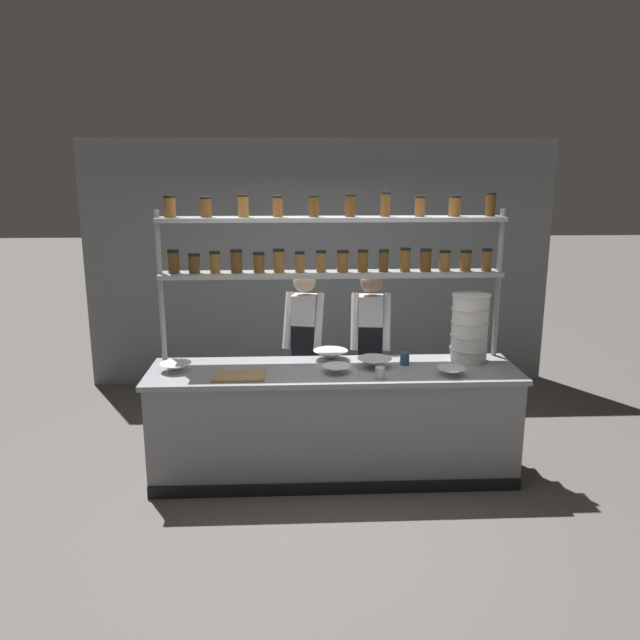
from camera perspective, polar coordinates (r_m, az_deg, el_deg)
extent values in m
plane|color=#5B5651|center=(5.44, 1.22, -13.76)|extent=(40.00, 40.00, 0.00)
cube|color=gray|center=(7.33, -0.01, 5.10)|extent=(5.41, 0.12, 2.85)
cube|color=gray|center=(5.25, 1.25, -9.49)|extent=(2.95, 0.72, 0.88)
cube|color=#999BA0|center=(5.09, 1.27, -4.71)|extent=(3.01, 0.76, 0.04)
cube|color=black|center=(5.09, 1.52, -15.13)|extent=(2.95, 0.03, 0.10)
cylinder|color=#999BA0|center=(5.45, -14.09, -1.80)|extent=(0.04, 0.04, 2.18)
cylinder|color=#999BA0|center=(5.63, 15.68, -1.43)|extent=(0.04, 0.04, 2.18)
cube|color=#999BA0|center=(5.24, 1.07, 4.21)|extent=(2.85, 0.28, 0.04)
cylinder|color=#513314|center=(5.30, -13.23, 5.11)|extent=(0.09, 0.09, 0.17)
cylinder|color=black|center=(5.29, -13.29, 6.15)|extent=(0.09, 0.09, 0.02)
cylinder|color=#513314|center=(5.28, -11.43, 5.00)|extent=(0.10, 0.10, 0.14)
cylinder|color=black|center=(5.26, -11.47, 5.87)|extent=(0.10, 0.10, 0.02)
cylinder|color=brown|center=(5.25, -9.58, 5.14)|extent=(0.09, 0.09, 0.16)
cylinder|color=black|center=(5.24, -9.62, 6.11)|extent=(0.09, 0.09, 0.02)
cylinder|color=#513314|center=(5.23, -7.65, 5.25)|extent=(0.10, 0.10, 0.17)
cylinder|color=black|center=(5.22, -7.68, 6.30)|extent=(0.10, 0.10, 0.02)
cylinder|color=brown|center=(5.22, -5.60, 5.16)|extent=(0.09, 0.09, 0.15)
cylinder|color=black|center=(5.21, -5.63, 6.08)|extent=(0.10, 0.10, 0.02)
cylinder|color=brown|center=(5.21, -3.79, 5.33)|extent=(0.09, 0.09, 0.18)
cylinder|color=black|center=(5.20, -3.80, 6.40)|extent=(0.09, 0.09, 0.02)
cylinder|color=brown|center=(5.21, -1.86, 5.22)|extent=(0.08, 0.08, 0.15)
cylinder|color=black|center=(5.20, -1.87, 6.17)|extent=(0.08, 0.08, 0.02)
cylinder|color=brown|center=(5.22, 0.10, 5.28)|extent=(0.08, 0.08, 0.16)
cylinder|color=black|center=(5.21, 0.10, 6.27)|extent=(0.08, 0.08, 0.02)
cylinder|color=brown|center=(5.23, 2.08, 5.29)|extent=(0.10, 0.10, 0.16)
cylinder|color=black|center=(5.22, 2.09, 6.29)|extent=(0.10, 0.10, 0.02)
cylinder|color=brown|center=(5.25, 3.94, 5.32)|extent=(0.09, 0.09, 0.17)
cylinder|color=black|center=(5.24, 3.96, 6.33)|extent=(0.09, 0.09, 0.02)
cylinder|color=#513314|center=(5.27, 5.85, 5.32)|extent=(0.08, 0.08, 0.17)
cylinder|color=black|center=(5.26, 5.87, 6.33)|extent=(0.08, 0.08, 0.02)
cylinder|color=brown|center=(5.30, 7.80, 5.38)|extent=(0.09, 0.09, 0.18)
cylinder|color=black|center=(5.29, 7.83, 6.45)|extent=(0.09, 0.09, 0.02)
cylinder|color=#513314|center=(5.33, 9.64, 5.32)|extent=(0.10, 0.10, 0.17)
cylinder|color=black|center=(5.32, 9.68, 6.34)|extent=(0.10, 0.10, 0.02)
cylinder|color=brown|center=(5.37, 11.34, 5.23)|extent=(0.09, 0.09, 0.16)
cylinder|color=black|center=(5.36, 11.38, 6.16)|extent=(0.10, 0.10, 0.02)
cylinder|color=brown|center=(5.42, 13.18, 5.20)|extent=(0.09, 0.09, 0.16)
cylinder|color=black|center=(5.41, 13.23, 6.13)|extent=(0.09, 0.09, 0.02)
cylinder|color=brown|center=(5.47, 15.00, 5.23)|extent=(0.09, 0.09, 0.17)
cylinder|color=black|center=(5.46, 15.06, 6.21)|extent=(0.09, 0.09, 0.02)
cube|color=#999BA0|center=(5.19, 1.09, 9.22)|extent=(2.85, 0.28, 0.04)
cylinder|color=brown|center=(5.26, -13.58, 9.95)|extent=(0.10, 0.10, 0.15)
cylinder|color=black|center=(5.26, -13.63, 10.90)|extent=(0.10, 0.10, 0.02)
cylinder|color=brown|center=(5.21, -10.39, 10.03)|extent=(0.09, 0.09, 0.15)
cylinder|color=black|center=(5.21, -10.43, 10.93)|extent=(0.09, 0.09, 0.02)
cylinder|color=brown|center=(5.18, -7.03, 10.22)|extent=(0.09, 0.09, 0.16)
cylinder|color=black|center=(5.18, -7.05, 11.24)|extent=(0.09, 0.09, 0.02)
cylinder|color=brown|center=(5.17, -3.89, 10.22)|extent=(0.08, 0.08, 0.15)
cylinder|color=black|center=(5.17, -3.91, 11.17)|extent=(0.08, 0.08, 0.02)
cylinder|color=#513314|center=(5.17, -0.57, 10.28)|extent=(0.08, 0.08, 0.16)
cylinder|color=black|center=(5.17, -0.57, 11.25)|extent=(0.08, 0.08, 0.02)
cylinder|color=#513314|center=(5.19, 2.77, 10.31)|extent=(0.09, 0.09, 0.16)
cylinder|color=black|center=(5.19, 2.78, 11.32)|extent=(0.09, 0.09, 0.02)
cylinder|color=brown|center=(5.23, 6.01, 10.37)|extent=(0.08, 0.08, 0.18)
cylinder|color=black|center=(5.22, 6.04, 11.46)|extent=(0.08, 0.08, 0.02)
cylinder|color=brown|center=(5.28, 9.12, 10.14)|extent=(0.08, 0.08, 0.15)
cylinder|color=black|center=(5.27, 9.16, 11.06)|extent=(0.09, 0.09, 0.02)
cylinder|color=brown|center=(5.34, 12.22, 10.06)|extent=(0.10, 0.10, 0.15)
cylinder|color=black|center=(5.34, 12.26, 10.99)|extent=(0.10, 0.10, 0.02)
cylinder|color=#513314|center=(5.43, 15.32, 10.05)|extent=(0.08, 0.08, 0.17)
cylinder|color=black|center=(5.42, 15.39, 11.07)|extent=(0.08, 0.08, 0.02)
cylinder|color=black|center=(5.97, -2.13, -7.15)|extent=(0.11, 0.11, 0.78)
cylinder|color=black|center=(5.94, -0.61, -7.25)|extent=(0.11, 0.11, 0.78)
cube|color=black|center=(5.78, -1.40, -2.01)|extent=(0.25, 0.22, 0.34)
cube|color=white|center=(5.71, -1.42, 0.96)|extent=(0.26, 0.23, 0.28)
sphere|color=beige|center=(5.66, -1.43, 3.54)|extent=(0.21, 0.21, 0.21)
cylinder|color=white|center=(5.70, -2.96, -0.02)|extent=(0.12, 0.25, 0.51)
cylinder|color=white|center=(5.64, -0.10, -0.15)|extent=(0.12, 0.25, 0.51)
cylinder|color=black|center=(5.94, 3.74, -7.27)|extent=(0.11, 0.11, 0.78)
cylinder|color=black|center=(5.94, 5.29, -7.30)|extent=(0.11, 0.11, 0.78)
cube|color=black|center=(5.77, 4.62, -2.09)|extent=(0.24, 0.20, 0.34)
cube|color=white|center=(5.69, 4.68, 0.89)|extent=(0.24, 0.21, 0.28)
sphere|color=#A37A5B|center=(5.64, 4.73, 3.48)|extent=(0.21, 0.21, 0.21)
cylinder|color=white|center=(5.66, 3.19, -0.13)|extent=(0.10, 0.25, 0.51)
cylinder|color=white|center=(5.66, 6.12, -0.19)|extent=(0.10, 0.25, 0.51)
cylinder|color=white|center=(5.43, 13.39, -3.13)|extent=(0.30, 0.30, 0.10)
cylinder|color=silver|center=(5.42, 13.42, -2.55)|extent=(0.32, 0.32, 0.01)
cylinder|color=white|center=(5.40, 13.46, -1.96)|extent=(0.30, 0.30, 0.10)
cylinder|color=silver|center=(5.39, 13.49, -1.37)|extent=(0.32, 0.32, 0.01)
cylinder|color=white|center=(5.37, 13.52, -0.77)|extent=(0.30, 0.30, 0.10)
cylinder|color=silver|center=(5.36, 13.56, -0.17)|extent=(0.32, 0.32, 0.01)
cylinder|color=white|center=(5.35, 13.59, 0.43)|extent=(0.30, 0.30, 0.10)
cylinder|color=silver|center=(5.34, 13.62, 1.03)|extent=(0.32, 0.32, 0.01)
cylinder|color=white|center=(5.32, 13.66, 1.64)|extent=(0.30, 0.30, 0.10)
cylinder|color=silver|center=(5.31, 13.69, 2.25)|extent=(0.32, 0.32, 0.01)
cube|color=#A88456|center=(4.92, -7.37, -5.09)|extent=(0.40, 0.26, 0.02)
cylinder|color=white|center=(5.16, -13.06, -4.54)|extent=(0.11, 0.11, 0.01)
cone|color=white|center=(5.15, -13.08, -4.23)|extent=(0.25, 0.25, 0.07)
cylinder|color=silver|center=(5.34, 0.96, -3.57)|extent=(0.13, 0.13, 0.01)
cone|color=silver|center=(5.33, 0.97, -3.22)|extent=(0.30, 0.30, 0.08)
cylinder|color=white|center=(4.99, 1.51, -4.80)|extent=(0.10, 0.10, 0.01)
cone|color=white|center=(4.98, 1.51, -4.52)|extent=(0.23, 0.23, 0.06)
cylinder|color=silver|center=(5.04, 11.90, -4.90)|extent=(0.10, 0.10, 0.01)
cone|color=silver|center=(5.03, 11.91, -4.63)|extent=(0.23, 0.23, 0.06)
cylinder|color=silver|center=(5.15, 4.99, -4.27)|extent=(0.13, 0.13, 0.01)
cone|color=silver|center=(5.14, 5.00, -3.92)|extent=(0.28, 0.28, 0.08)
cylinder|color=#B2B7BC|center=(4.86, 5.51, -4.83)|extent=(0.07, 0.07, 0.09)
cylinder|color=#334C70|center=(5.23, 7.75, -3.52)|extent=(0.08, 0.08, 0.11)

